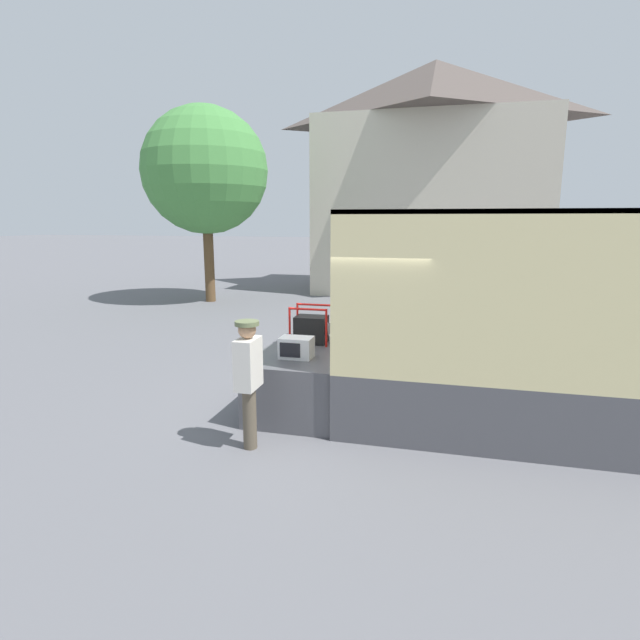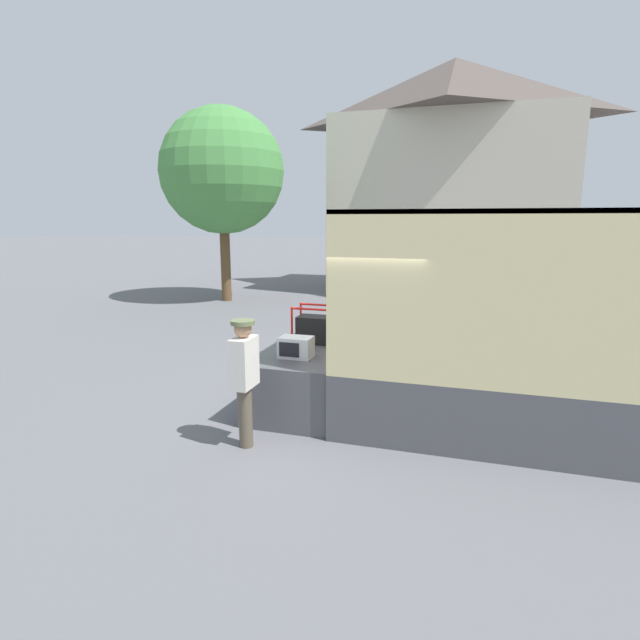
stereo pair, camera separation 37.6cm
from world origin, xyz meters
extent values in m
plane|color=slate|center=(0.00, 0.00, 0.00)|extent=(160.00, 160.00, 0.00)
cube|color=#4C4C51|center=(2.12, 0.00, 0.47)|extent=(4.23, 2.31, 0.93)
cube|color=beige|center=(2.12, 1.12, 2.01)|extent=(4.23, 0.06, 2.16)
cube|color=beige|center=(2.12, -1.12, 2.01)|extent=(4.23, 0.06, 2.16)
cube|color=beige|center=(2.12, 0.00, 3.06)|extent=(4.23, 2.31, 0.06)
cylinder|color=silver|center=(1.36, 0.85, 1.13)|extent=(0.32, 0.32, 0.40)
cube|color=#B2A893|center=(3.25, -0.31, 1.09)|extent=(0.44, 0.32, 0.31)
cube|color=#4C4C51|center=(-0.68, 0.00, 0.47)|extent=(1.35, 2.19, 0.93)
cube|color=white|center=(-0.68, -0.42, 1.09)|extent=(0.49, 0.33, 0.31)
cube|color=black|center=(-0.73, -0.59, 1.09)|extent=(0.31, 0.01, 0.21)
cube|color=black|center=(-0.71, 0.55, 1.16)|extent=(0.52, 0.39, 0.45)
cylinder|color=slate|center=(-0.50, 0.55, 1.18)|extent=(0.20, 0.21, 0.21)
cylinder|color=red|center=(-1.02, 0.32, 1.25)|extent=(0.04, 0.04, 0.63)
cylinder|color=red|center=(-0.40, 0.32, 1.25)|extent=(0.04, 0.04, 0.63)
cylinder|color=red|center=(-1.02, 0.77, 1.25)|extent=(0.04, 0.04, 0.63)
cylinder|color=red|center=(-0.40, 0.77, 1.25)|extent=(0.04, 0.04, 0.63)
cylinder|color=red|center=(-0.71, 0.32, 1.54)|extent=(0.62, 0.04, 0.04)
cylinder|color=red|center=(-0.71, 0.77, 1.54)|extent=(0.62, 0.04, 0.04)
cylinder|color=brown|center=(-0.97, -1.60, 0.41)|extent=(0.18, 0.18, 0.83)
cube|color=beige|center=(-0.97, -1.60, 1.16)|extent=(0.24, 0.44, 0.66)
sphere|color=tan|center=(-0.97, -1.60, 1.60)|extent=(0.23, 0.23, 0.23)
cylinder|color=#606B47|center=(-0.97, -1.60, 1.68)|extent=(0.31, 0.31, 0.06)
cube|color=beige|center=(0.67, 14.81, 3.44)|extent=(8.89, 6.26, 6.88)
pyramid|color=#514742|center=(0.67, 14.81, 8.08)|extent=(9.34, 6.58, 2.41)
cylinder|color=brown|center=(-6.98, 9.42, 1.34)|extent=(0.36, 0.36, 2.68)
sphere|color=#478942|center=(-6.98, 9.42, 4.67)|extent=(4.43, 4.43, 4.43)
camera|label=1|loc=(1.42, -7.33, 2.96)|focal=28.00mm
camera|label=2|loc=(1.78, -7.23, 2.96)|focal=28.00mm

